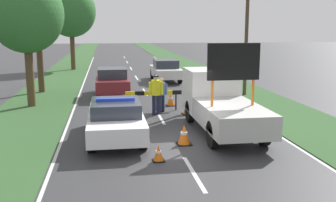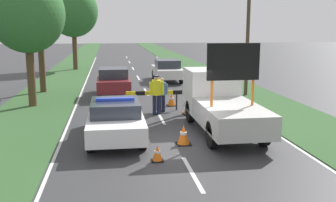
% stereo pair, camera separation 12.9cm
% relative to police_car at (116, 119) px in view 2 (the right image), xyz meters
% --- Properties ---
extents(ground_plane, '(160.00, 160.00, 0.00)m').
position_rel_police_car_xyz_m(ground_plane, '(2.00, -1.06, -0.73)').
color(ground_plane, '#333335').
extents(lane_markings, '(7.91, 57.07, 0.01)m').
position_rel_police_car_xyz_m(lane_markings, '(2.00, 9.64, -0.72)').
color(lane_markings, silver).
rests_on(lane_markings, ground).
extents(grass_verge_left, '(3.57, 120.00, 0.03)m').
position_rel_police_car_xyz_m(grass_verge_left, '(-3.79, 18.94, -0.71)').
color(grass_verge_left, '#2D5128').
rests_on(grass_verge_left, ground).
extents(grass_verge_right, '(3.57, 120.00, 0.03)m').
position_rel_police_car_xyz_m(grass_verge_right, '(7.79, 18.94, -0.71)').
color(grass_verge_right, '#2D5128').
rests_on(grass_verge_right, ground).
extents(police_car, '(1.91, 4.65, 1.50)m').
position_rel_police_car_xyz_m(police_car, '(0.00, 0.00, 0.00)').
color(police_car, white).
rests_on(police_car, ground).
extents(work_truck, '(2.01, 5.71, 3.39)m').
position_rel_police_car_xyz_m(work_truck, '(4.00, 0.68, 0.38)').
color(work_truck, white).
rests_on(work_truck, ground).
extents(road_barrier, '(2.67, 0.08, 0.94)m').
position_rel_police_car_xyz_m(road_barrier, '(1.89, 4.50, 0.05)').
color(road_barrier, black).
rests_on(road_barrier, ground).
extents(police_officer, '(0.65, 0.41, 1.81)m').
position_rel_police_car_xyz_m(police_officer, '(1.89, 3.63, 0.35)').
color(police_officer, '#191E38').
rests_on(police_officer, ground).
extents(pedestrian_civilian, '(0.58, 0.37, 1.61)m').
position_rel_police_car_xyz_m(pedestrian_civilian, '(2.20, 4.16, 0.22)').
color(pedestrian_civilian, '#191E38').
rests_on(pedestrian_civilian, ground).
extents(traffic_cone_near_police, '(0.50, 0.50, 0.68)m').
position_rel_police_car_xyz_m(traffic_cone_near_police, '(2.26, -1.05, -0.39)').
color(traffic_cone_near_police, black).
rests_on(traffic_cone_near_police, ground).
extents(traffic_cone_centre_front, '(0.50, 0.50, 0.69)m').
position_rel_police_car_xyz_m(traffic_cone_centre_front, '(4.24, 4.53, -0.38)').
color(traffic_cone_centre_front, black).
rests_on(traffic_cone_centre_front, ground).
extents(traffic_cone_near_truck, '(0.47, 0.47, 0.65)m').
position_rel_police_car_xyz_m(traffic_cone_near_truck, '(2.88, 5.54, -0.40)').
color(traffic_cone_near_truck, black).
rests_on(traffic_cone_near_truck, ground).
extents(traffic_cone_behind_barrier, '(0.49, 0.49, 0.67)m').
position_rel_police_car_xyz_m(traffic_cone_behind_barrier, '(3.32, 3.47, -0.39)').
color(traffic_cone_behind_barrier, black).
rests_on(traffic_cone_behind_barrier, ground).
extents(traffic_cone_lane_edge, '(0.36, 0.36, 0.50)m').
position_rel_police_car_xyz_m(traffic_cone_lane_edge, '(1.18, -2.59, -0.48)').
color(traffic_cone_lane_edge, black).
rests_on(traffic_cone_lane_edge, ground).
extents(queued_car_wagon_maroon, '(1.83, 4.01, 1.60)m').
position_rel_police_car_xyz_m(queued_car_wagon_maroon, '(0.03, 8.92, 0.10)').
color(queued_car_wagon_maroon, maroon).
rests_on(queued_car_wagon_maroon, ground).
extents(queued_car_van_white, '(1.85, 4.48, 1.56)m').
position_rel_police_car_xyz_m(queued_car_van_white, '(3.97, 14.53, 0.08)').
color(queued_car_van_white, silver).
rests_on(queued_car_van_white, ground).
extents(roadside_tree_near_left, '(3.59, 3.59, 6.42)m').
position_rel_police_car_xyz_m(roadside_tree_near_left, '(-4.02, 6.39, 3.78)').
color(roadside_tree_near_left, '#4C3823').
rests_on(roadside_tree_near_left, ground).
extents(roadside_tree_near_right, '(2.91, 2.91, 5.97)m').
position_rel_police_car_xyz_m(roadside_tree_near_right, '(-4.18, 10.69, 3.67)').
color(roadside_tree_near_right, '#4C3823').
rests_on(roadside_tree_near_right, ground).
extents(roadside_tree_mid_left, '(4.41, 4.41, 7.58)m').
position_rel_police_car_xyz_m(roadside_tree_mid_left, '(-3.28, 23.19, 4.52)').
color(roadside_tree_mid_left, '#4C3823').
rests_on(roadside_tree_mid_left, ground).
extents(utility_pole, '(1.20, 0.20, 8.83)m').
position_rel_police_car_xyz_m(utility_pole, '(7.60, 7.88, 3.80)').
color(utility_pole, '#473828').
rests_on(utility_pole, ground).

